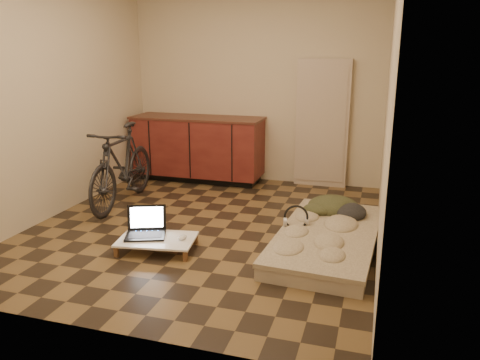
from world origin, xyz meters
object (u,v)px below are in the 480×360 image
(bicycle, at_px, (122,162))
(laptop, at_px, (146,229))
(futon, at_px, (328,239))
(lap_desk, at_px, (157,240))

(bicycle, height_order, laptop, bicycle)
(bicycle, xyz_separation_m, futon, (2.50, -0.57, -0.45))
(futon, bearing_deg, lap_desk, -156.59)
(bicycle, bearing_deg, lap_desk, -52.96)
(bicycle, relative_size, laptop, 3.57)
(lap_desk, xyz_separation_m, laptop, (-0.14, 0.06, 0.07))
(lap_desk, height_order, laptop, laptop)
(bicycle, distance_m, lap_desk, 1.55)
(futon, xyz_separation_m, lap_desk, (-1.51, -0.54, 0.02))
(laptop, bearing_deg, futon, -4.92)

